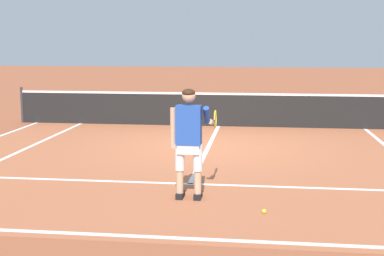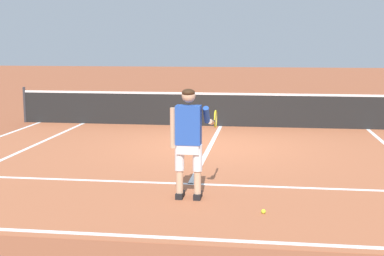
% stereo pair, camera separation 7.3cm
% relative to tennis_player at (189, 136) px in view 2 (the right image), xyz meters
% --- Properties ---
extents(ground_plane, '(80.00, 80.00, 0.00)m').
position_rel_tennis_player_xyz_m(ground_plane, '(-0.10, 4.23, -0.99)').
color(ground_plane, '#9E5133').
extents(court_inner_surface, '(10.98, 9.35, 0.00)m').
position_rel_tennis_player_xyz_m(court_inner_surface, '(-0.10, 2.76, -0.99)').
color(court_inner_surface, '#B2603D').
rests_on(court_inner_surface, ground).
extents(line_baseline, '(10.98, 0.10, 0.01)m').
position_rel_tennis_player_xyz_m(line_baseline, '(-0.10, -1.72, -0.99)').
color(line_baseline, white).
rests_on(line_baseline, ground).
extents(line_service, '(8.23, 0.10, 0.01)m').
position_rel_tennis_player_xyz_m(line_service, '(-0.10, 0.84, -0.99)').
color(line_service, white).
rests_on(line_service, ground).
extents(line_centre_service, '(0.10, 6.40, 0.01)m').
position_rel_tennis_player_xyz_m(line_centre_service, '(-0.10, 4.04, -0.99)').
color(line_centre_service, white).
rests_on(line_centre_service, ground).
extents(line_singles_left, '(0.10, 8.95, 0.01)m').
position_rel_tennis_player_xyz_m(line_singles_left, '(-4.21, 2.76, -0.99)').
color(line_singles_left, white).
rests_on(line_singles_left, ground).
extents(tennis_net, '(11.96, 0.08, 1.07)m').
position_rel_tennis_player_xyz_m(tennis_net, '(-0.10, 7.24, -0.49)').
color(tennis_net, '#333338').
rests_on(tennis_net, ground).
extents(tennis_player, '(0.64, 1.11, 1.71)m').
position_rel_tennis_player_xyz_m(tennis_player, '(0.00, 0.00, 0.00)').
color(tennis_player, black).
rests_on(tennis_player, ground).
extents(tennis_ball_near_feet, '(0.07, 0.07, 0.07)m').
position_rel_tennis_player_xyz_m(tennis_ball_near_feet, '(1.15, -0.61, -0.96)').
color(tennis_ball_near_feet, '#CCE02D').
rests_on(tennis_ball_near_feet, ground).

